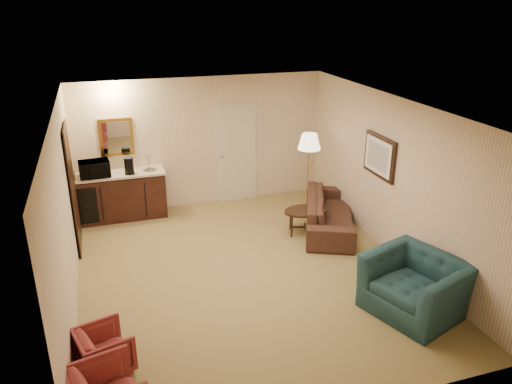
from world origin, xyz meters
TOP-DOWN VIEW (x-y plane):
  - ground at (0.00, 0.00)m, footprint 6.00×6.00m
  - room_walls at (-0.10, 0.77)m, footprint 5.02×6.01m
  - wetbar_cabinet at (-1.65, 2.72)m, footprint 1.64×0.58m
  - sofa at (1.95, 1.07)m, footprint 1.44×2.20m
  - teal_armchair at (1.90, -1.68)m, footprint 1.16×1.41m
  - rose_chair_near at (-2.15, -1.60)m, footprint 0.67×0.70m
  - coffee_table at (1.44, 1.00)m, footprint 0.93×0.76m
  - floor_lamp at (1.81, 1.81)m, footprint 0.58×0.58m
  - waste_bin at (-1.00, 2.65)m, footprint 0.31×0.31m
  - microwave at (-2.11, 2.64)m, footprint 0.57×0.34m
  - coffee_maker at (-1.49, 2.60)m, footprint 0.21×0.21m

SIDE VIEW (x-z plane):
  - ground at x=0.00m, z-range 0.00..0.00m
  - waste_bin at x=-1.00m, z-range 0.00..0.34m
  - coffee_table at x=1.44m, z-range 0.00..0.46m
  - rose_chair_near at x=-2.15m, z-range 0.00..0.59m
  - sofa at x=1.95m, z-range 0.00..0.83m
  - wetbar_cabinet at x=-1.65m, z-range 0.00..0.92m
  - teal_armchair at x=1.90m, z-range 0.00..1.06m
  - floor_lamp at x=1.81m, z-range 0.00..1.64m
  - coffee_maker at x=-1.49m, z-range 0.92..1.24m
  - microwave at x=-2.11m, z-range 0.92..1.29m
  - room_walls at x=-0.10m, z-range 0.41..3.02m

